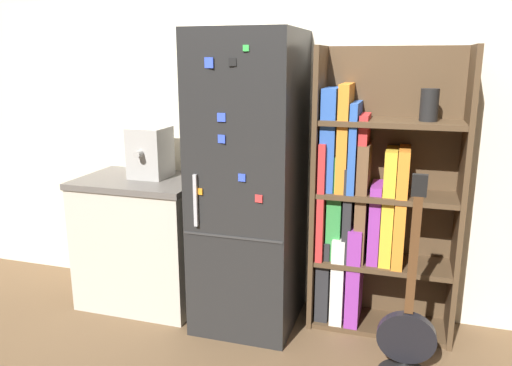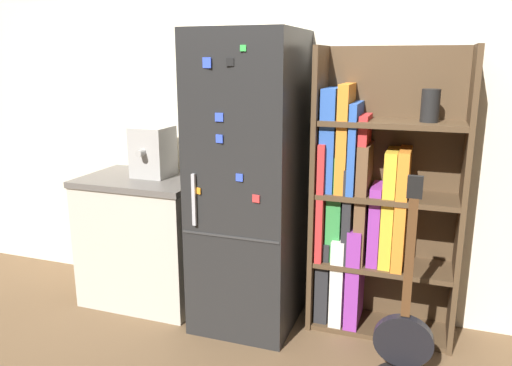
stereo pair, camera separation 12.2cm
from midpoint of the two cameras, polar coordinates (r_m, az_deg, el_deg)
ground_plane at (r=3.26m, az=-0.41°, el=-16.12°), size 16.00×16.00×0.00m
wall_back at (r=3.29m, az=2.39°, el=8.11°), size 8.00×0.05×2.60m
refrigerator at (r=3.03m, az=0.39°, el=-0.04°), size 0.60×0.67×1.80m
bookshelf at (r=3.09m, az=13.80°, el=-2.63°), size 0.85×0.36×1.71m
kitchen_counter at (r=3.52m, az=-11.40°, el=-6.24°), size 0.81×0.59×0.87m
espresso_machine at (r=3.38m, az=-10.68°, el=3.54°), size 0.23×0.30×0.33m
guitar at (r=2.86m, az=17.64°, el=-17.69°), size 0.31×0.28×1.13m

